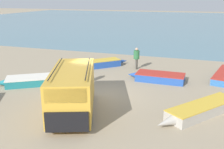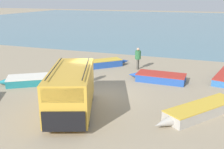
# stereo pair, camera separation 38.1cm
# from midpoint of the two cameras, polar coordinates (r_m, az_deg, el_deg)

# --- Properties ---
(ground_plane) EXTENTS (200.00, 200.00, 0.00)m
(ground_plane) POSITION_cam_midpoint_polar(r_m,az_deg,el_deg) (16.27, -2.35, -4.65)
(ground_plane) COLOR gray
(sea_water) EXTENTS (120.00, 80.00, 0.01)m
(sea_water) POSITION_cam_midpoint_polar(r_m,az_deg,el_deg) (66.50, 15.37, 10.99)
(sea_water) COLOR slate
(sea_water) RESTS_ON ground_plane
(parked_van) EXTENTS (3.76, 5.60, 2.47)m
(parked_van) POSITION_cam_midpoint_polar(r_m,az_deg,el_deg) (13.72, -8.09, -3.20)
(parked_van) COLOR gold
(parked_van) RESTS_ON ground_plane
(fishing_rowboat_0) EXTENTS (4.40, 4.29, 0.60)m
(fishing_rowboat_0) POSITION_cam_midpoint_polar(r_m,az_deg,el_deg) (22.74, -2.30, 2.37)
(fishing_rowboat_0) COLOR #234CA3
(fishing_rowboat_0) RESTS_ON ground_plane
(fishing_rowboat_1) EXTENTS (4.20, 3.35, 0.53)m
(fishing_rowboat_1) POSITION_cam_midpoint_polar(r_m,az_deg,el_deg) (19.20, -16.47, -1.14)
(fishing_rowboat_1) COLOR #1E757F
(fishing_rowboat_1) RESTS_ON ground_plane
(fishing_rowboat_2) EXTENTS (4.01, 4.91, 0.57)m
(fishing_rowboat_2) POSITION_cam_midpoint_polar(r_m,az_deg,el_deg) (14.33, 19.20, -7.44)
(fishing_rowboat_2) COLOR #ADA89E
(fishing_rowboat_2) RESTS_ON ground_plane
(fishing_rowboat_4) EXTENTS (4.17, 1.63, 0.56)m
(fishing_rowboat_4) POSITION_cam_midpoint_polar(r_m,az_deg,el_deg) (19.28, 10.82, -0.62)
(fishing_rowboat_4) COLOR #234CA3
(fishing_rowboat_4) RESTS_ON ground_plane
(fisherman_0) EXTENTS (0.48, 0.48, 1.83)m
(fisherman_0) POSITION_cam_midpoint_polar(r_m,az_deg,el_deg) (21.97, 6.16, 3.91)
(fisherman_0) COLOR #5B564C
(fisherman_0) RESTS_ON ground_plane
(fisherman_1) EXTENTS (0.47, 0.47, 1.78)m
(fisherman_1) POSITION_cam_midpoint_polar(r_m,az_deg,el_deg) (18.07, -6.07, 1.03)
(fisherman_1) COLOR #38383D
(fisherman_1) RESTS_ON ground_plane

